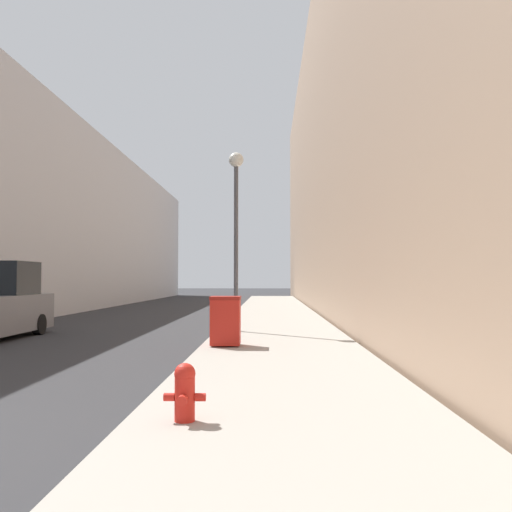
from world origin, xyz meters
The scene contains 5 objects.
sidewalk_right centered at (5.75, 18.00, 0.08)m, with size 3.80×60.00×0.16m.
building_right_stone centered at (13.74, 26.00, 8.47)m, with size 12.00×60.00×16.95m.
fire_hydrant centered at (4.53, 1.64, 0.49)m, with size 0.47×0.35×0.64m.
trash_bin centered at (4.44, 8.75, 0.76)m, with size 0.70×0.72×1.16m.
lamppost centered at (4.47, 12.54, 3.75)m, with size 0.45×0.45×5.44m.
Camera 1 is at (5.47, -4.70, 1.73)m, focal length 40.00 mm.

